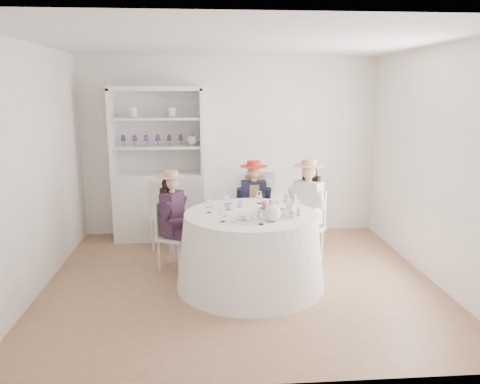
{
  "coord_description": "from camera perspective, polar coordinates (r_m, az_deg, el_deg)",
  "views": [
    {
      "loc": [
        -0.41,
        -5.15,
        2.2
      ],
      "look_at": [
        0.0,
        0.1,
        1.05
      ],
      "focal_mm": 35.0,
      "sensor_mm": 36.0,
      "label": 1
    }
  ],
  "objects": [
    {
      "name": "teacup_a",
      "position": [
        5.34,
        -1.34,
        -1.83
      ],
      "size": [
        0.1,
        0.1,
        0.08
      ],
      "primitive_type": "imported",
      "rotation": [
        0.0,
        0.0,
        -0.01
      ],
      "color": "white",
      "rests_on": "tea_table"
    },
    {
      "name": "tea_table",
      "position": [
        5.36,
        1.28,
        -7.01
      ],
      "size": [
        1.69,
        1.69,
        0.85
      ],
      "rotation": [
        0.0,
        0.0,
        -0.25
      ],
      "color": "white",
      "rests_on": "ground"
    },
    {
      "name": "hutch",
      "position": [
        7.09,
        -9.75,
        0.77
      ],
      "size": [
        1.36,
        0.57,
        2.25
      ],
      "rotation": [
        0.0,
        0.0,
        -0.06
      ],
      "color": "silver",
      "rests_on": "ground"
    },
    {
      "name": "stemware_set",
      "position": [
        5.22,
        1.31,
        -1.77
      ],
      "size": [
        0.98,
        0.98,
        0.15
      ],
      "color": "white",
      "rests_on": "tea_table"
    },
    {
      "name": "table_teapot",
      "position": [
        4.92,
        3.99,
        -2.58
      ],
      "size": [
        0.26,
        0.18,
        0.19
      ],
      "rotation": [
        0.0,
        0.0,
        -0.35
      ],
      "color": "white",
      "rests_on": "tea_table"
    },
    {
      "name": "hatbox",
      "position": [
        7.08,
        3.12,
        1.14
      ],
      "size": [
        0.32,
        0.32,
        0.28
      ],
      "primitive_type": "cylinder",
      "rotation": [
        0.0,
        0.0,
        0.18
      ],
      "color": "black",
      "rests_on": "side_table"
    },
    {
      "name": "teacup_c",
      "position": [
        5.42,
        3.57,
        -1.7
      ],
      "size": [
        0.09,
        0.09,
        0.07
      ],
      "primitive_type": "imported",
      "rotation": [
        0.0,
        0.0,
        -0.03
      ],
      "color": "white",
      "rests_on": "tea_table"
    },
    {
      "name": "spare_chair",
      "position": [
        6.56,
        -9.05,
        -2.54
      ],
      "size": [
        0.56,
        0.56,
        1.0
      ],
      "rotation": [
        0.0,
        0.0,
        2.63
      ],
      "color": "silver",
      "rests_on": "ground"
    },
    {
      "name": "wall_left",
      "position": [
        5.53,
        -23.85,
        2.43
      ],
      "size": [
        0.0,
        4.5,
        4.5
      ],
      "primitive_type": "plane",
      "rotation": [
        1.57,
        0.0,
        1.57
      ],
      "color": "white",
      "rests_on": "ground"
    },
    {
      "name": "wall_right",
      "position": [
        5.85,
        22.65,
        3.02
      ],
      "size": [
        0.0,
        4.5,
        4.5
      ],
      "primitive_type": "plane",
      "rotation": [
        1.57,
        0.0,
        -1.57
      ],
      "color": "white",
      "rests_on": "ground"
    },
    {
      "name": "side_table",
      "position": [
        7.19,
        3.07,
        -2.64
      ],
      "size": [
        0.55,
        0.55,
        0.69
      ],
      "primitive_type": "cube",
      "rotation": [
        0.0,
        0.0,
        0.27
      ],
      "color": "silver",
      "rests_on": "ground"
    },
    {
      "name": "cupcake_stand",
      "position": [
        5.1,
        6.25,
        -2.0
      ],
      "size": [
        0.26,
        0.26,
        0.24
      ],
      "rotation": [
        0.0,
        0.0,
        -0.27
      ],
      "color": "white",
      "rests_on": "tea_table"
    },
    {
      "name": "guest_mid",
      "position": [
        6.31,
        1.68,
        -1.21
      ],
      "size": [
        0.46,
        0.48,
        1.28
      ],
      "rotation": [
        0.0,
        0.0,
        -0.0
      ],
      "color": "silver",
      "rests_on": "ground"
    },
    {
      "name": "guest_right",
      "position": [
        6.07,
        8.16,
        -1.54
      ],
      "size": [
        0.56,
        0.58,
        1.35
      ],
      "rotation": [
        0.0,
        0.0,
        -0.71
      ],
      "color": "silver",
      "rests_on": "ground"
    },
    {
      "name": "wall_back",
      "position": [
        7.21,
        -1.17,
        5.55
      ],
      "size": [
        4.5,
        0.0,
        4.5
      ],
      "primitive_type": "plane",
      "rotation": [
        1.57,
        0.0,
        0.0
      ],
      "color": "white",
      "rests_on": "ground"
    },
    {
      "name": "ceiling",
      "position": [
        5.19,
        0.09,
        17.86
      ],
      "size": [
        4.5,
        4.5,
        0.0
      ],
      "primitive_type": "plane",
      "rotation": [
        3.14,
        0.0,
        0.0
      ],
      "color": "white",
      "rests_on": "wall_back"
    },
    {
      "name": "teacup_b",
      "position": [
        5.49,
        0.06,
        -1.52
      ],
      "size": [
        0.08,
        0.08,
        0.06
      ],
      "primitive_type": "imported",
      "rotation": [
        0.0,
        0.0,
        -0.22
      ],
      "color": "white",
      "rests_on": "tea_table"
    },
    {
      "name": "wall_front",
      "position": [
        3.29,
        2.82,
        -2.68
      ],
      "size": [
        4.5,
        0.0,
        4.5
      ],
      "primitive_type": "plane",
      "rotation": [
        -1.57,
        0.0,
        0.0
      ],
      "color": "white",
      "rests_on": "ground"
    },
    {
      "name": "sandwich_plate",
      "position": [
        4.92,
        0.54,
        -3.35
      ],
      "size": [
        0.28,
        0.28,
        0.06
      ],
      "rotation": [
        0.0,
        0.0,
        0.08
      ],
      "color": "white",
      "rests_on": "tea_table"
    },
    {
      "name": "ground",
      "position": [
        5.61,
        0.08,
        -10.75
      ],
      "size": [
        4.5,
        4.5,
        0.0
      ],
      "primitive_type": "plane",
      "color": "#8E6747",
      "rests_on": "ground"
    },
    {
      "name": "guest_left",
      "position": [
        5.83,
        -8.07,
        -2.7
      ],
      "size": [
        0.53,
        0.48,
        1.24
      ],
      "rotation": [
        0.0,
        0.0,
        1.12
      ],
      "color": "silver",
      "rests_on": "ground"
    },
    {
      "name": "flower_bowl",
      "position": [
        5.19,
        3.4,
        -2.42
      ],
      "size": [
        0.24,
        0.24,
        0.05
      ],
      "primitive_type": "imported",
      "rotation": [
        0.0,
        0.0,
        0.14
      ],
      "color": "white",
      "rests_on": "tea_table"
    },
    {
      "name": "flower_arrangement",
      "position": [
        5.19,
        3.85,
        -1.66
      ],
      "size": [
        0.2,
        0.2,
        0.07
      ],
      "rotation": [
        0.0,
        0.0,
        -0.02
      ],
      "color": "#D36991",
      "rests_on": "tea_table"
    }
  ]
}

